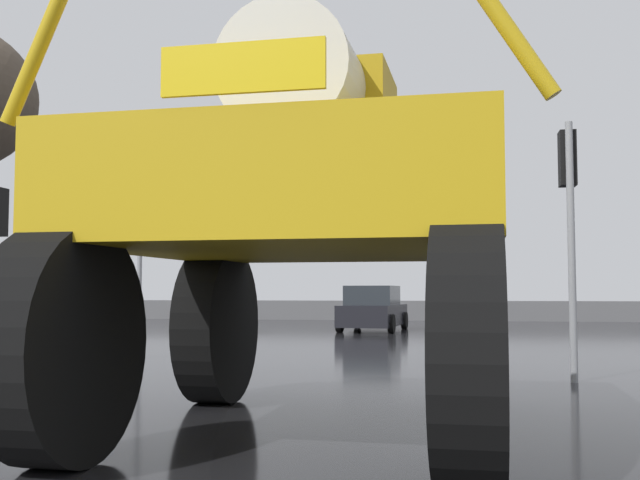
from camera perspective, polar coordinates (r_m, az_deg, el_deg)
ground_plane at (r=19.35m, az=3.23°, el=-7.82°), size 120.00×120.00×0.00m
oversize_sprayer at (r=7.24m, az=-0.87°, el=1.07°), size 4.19×5.35×4.43m
sedan_ahead at (r=25.84m, az=4.01°, el=-5.24°), size 2.15×4.23×1.52m
traffic_signal_near_right at (r=12.04m, az=18.18°, el=3.42°), size 0.24×0.54×3.86m
streetlight_far_left at (r=28.35m, az=-13.02°, el=2.34°), size 2.13×0.24×7.76m
roadside_barrier at (r=35.09m, az=6.41°, el=-5.29°), size 29.71×0.24×0.90m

